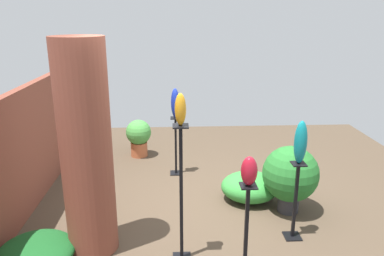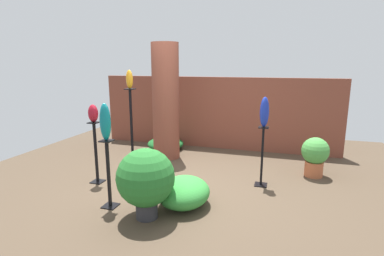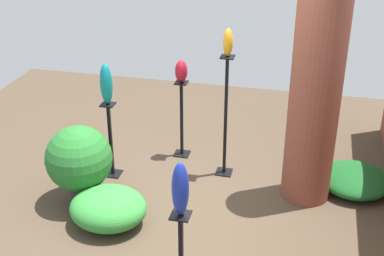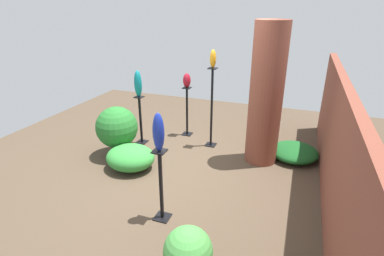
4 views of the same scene
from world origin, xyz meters
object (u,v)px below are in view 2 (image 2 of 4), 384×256
at_px(potted_plant_back_center, 315,154).
at_px(pedestal_ruby, 96,155).
at_px(art_vase_ruby, 93,113).
at_px(art_vase_cobalt, 264,112).
at_px(brick_pillar, 166,102).
at_px(potted_plant_front_left, 146,179).
at_px(pedestal_amber, 132,134).
at_px(art_vase_teal, 105,122).
at_px(pedestal_cobalt, 262,159).
at_px(pedestal_teal, 109,177).
at_px(art_vase_amber, 129,79).

bearing_deg(potted_plant_back_center, pedestal_ruby, -158.78).
height_order(art_vase_ruby, art_vase_cobalt, art_vase_cobalt).
xyz_separation_m(brick_pillar, potted_plant_front_left, (0.72, -2.49, -0.66)).
xyz_separation_m(pedestal_amber, art_vase_cobalt, (2.33, 0.04, 0.51)).
bearing_deg(art_vase_teal, pedestal_cobalt, 35.29).
bearing_deg(art_vase_teal, pedestal_teal, 0.00).
distance_m(pedestal_cobalt, pedestal_teal, 2.42).
height_order(brick_pillar, art_vase_teal, brick_pillar).
distance_m(pedestal_amber, art_vase_amber, 0.99).
distance_m(art_vase_teal, art_vase_amber, 1.48).
bearing_deg(pedestal_amber, brick_pillar, 75.29).
height_order(brick_pillar, potted_plant_front_left, brick_pillar).
distance_m(pedestal_cobalt, art_vase_cobalt, 0.78).
bearing_deg(potted_plant_back_center, pedestal_teal, -143.63).
xyz_separation_m(pedestal_cobalt, pedestal_teal, (-1.97, -1.40, -0.01)).
bearing_deg(art_vase_amber, art_vase_teal, -75.26).
relative_size(pedestal_cobalt, art_vase_amber, 3.03).
xyz_separation_m(pedestal_ruby, art_vase_cobalt, (2.67, 0.68, 0.76)).
distance_m(pedestal_ruby, art_vase_amber, 1.43).
bearing_deg(art_vase_ruby, art_vase_amber, 61.95).
height_order(pedestal_ruby, art_vase_ruby, art_vase_ruby).
bearing_deg(art_vase_amber, potted_plant_front_left, -56.43).
bearing_deg(art_vase_cobalt, potted_plant_front_left, -131.42).
height_order(art_vase_teal, potted_plant_front_left, art_vase_teal).
bearing_deg(potted_plant_front_left, art_vase_ruby, 147.33).
bearing_deg(brick_pillar, art_vase_teal, -87.81).
bearing_deg(pedestal_ruby, pedestal_cobalt, 14.24).
distance_m(pedestal_cobalt, pedestal_amber, 2.34).
relative_size(art_vase_cobalt, potted_plant_front_left, 0.52).
xyz_separation_m(brick_pillar, art_vase_ruby, (-0.60, -1.65, -0.01)).
relative_size(pedestal_cobalt, art_vase_teal, 1.96).
relative_size(pedestal_amber, potted_plant_back_center, 2.18).
relative_size(pedestal_ruby, art_vase_amber, 3.19).
relative_size(art_vase_cobalt, art_vase_teal, 0.95).
distance_m(pedestal_amber, art_vase_teal, 1.49).
distance_m(art_vase_teal, potted_plant_back_center, 3.62).
height_order(potted_plant_back_center, potted_plant_front_left, potted_plant_front_left).
xyz_separation_m(art_vase_cobalt, potted_plant_back_center, (0.87, 0.70, -0.82)).
distance_m(pedestal_teal, pedestal_amber, 1.43).
distance_m(pedestal_cobalt, art_vase_amber, 2.65).
relative_size(pedestal_ruby, potted_plant_front_left, 1.12).
bearing_deg(pedestal_ruby, pedestal_amber, 61.95).
xyz_separation_m(brick_pillar, pedestal_teal, (0.09, -2.37, -0.76)).
relative_size(art_vase_teal, potted_plant_back_center, 0.71).
bearing_deg(art_vase_amber, pedestal_amber, 0.00).
xyz_separation_m(brick_pillar, pedestal_ruby, (-0.60, -1.65, -0.73)).
xyz_separation_m(pedestal_ruby, pedestal_amber, (0.34, 0.63, 0.24)).
distance_m(potted_plant_back_center, potted_plant_front_left, 3.14).
relative_size(pedestal_ruby, art_vase_teal, 2.06).
relative_size(art_vase_ruby, art_vase_amber, 0.89).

